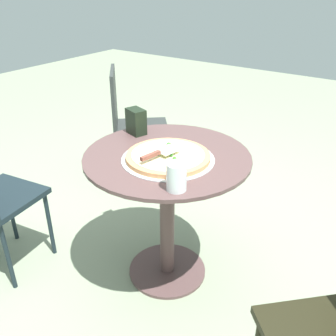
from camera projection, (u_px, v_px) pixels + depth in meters
ground_plane at (167, 271)px, 2.12m from camera, size 10.00×10.00×0.00m
patio_table at (167, 192)px, 1.88m from camera, size 0.81×0.81×0.74m
pizza_on_tray at (168, 157)px, 1.73m from camera, size 0.44×0.44×0.05m
pizza_server at (159, 153)px, 1.68m from camera, size 0.22×0.10×0.02m
drinking_cup at (177, 177)px, 1.47m from camera, size 0.08×0.08×0.12m
napkin_dispenser at (136, 121)px, 1.98m from camera, size 0.10×0.12×0.14m
patio_chair_far at (130, 120)px, 2.81m from camera, size 0.58×0.58×0.90m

